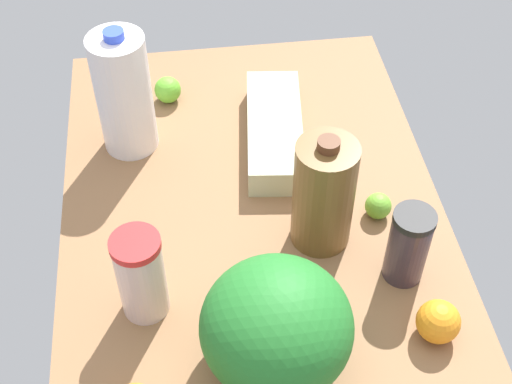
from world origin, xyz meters
TOP-DOWN VIEW (x-y plane):
  - countertop at (0.00, 0.00)cm, footprint 120.00×76.00cm
  - egg_carton at (23.90, -7.15)cm, footprint 34.43×15.33cm
  - milk_jug at (27.41, 23.79)cm, footprint 11.61×11.61cm
  - watermelon at (-29.64, 0.64)cm, footprint 24.48×24.48cm
  - shaker_bottle at (-14.58, -25.31)cm, footprint 7.57×7.57cm
  - tumbler_cup at (-15.82, 21.70)cm, footprint 8.52×8.52cm
  - chocolate_milk_jug at (-3.77, -11.93)cm, footprint 11.40×11.40cm
  - lime_near_front at (0.30, -24.22)cm, footprint 5.25×5.25cm
  - lime_loose at (40.94, 15.14)cm, footprint 6.10×6.10cm
  - orange_beside_bowl at (-27.98, -27.44)cm, footprint 7.58×7.58cm

SIDE VIEW (x-z plane):
  - countertop at x=0.00cm, z-range 0.00..3.00cm
  - lime_near_front at x=0.30cm, z-range 3.00..8.25cm
  - lime_loose at x=40.94cm, z-range 3.00..9.10cm
  - egg_carton at x=23.90cm, z-range 3.00..9.30cm
  - orange_beside_bowl at x=-27.98cm, z-range 3.00..10.58cm
  - shaker_bottle at x=-14.58cm, z-range 3.04..19.14cm
  - tumbler_cup at x=-15.82cm, z-range 3.04..21.31cm
  - watermelon at x=-29.64cm, z-range 3.00..24.01cm
  - chocolate_milk_jug at x=-3.77cm, z-range 2.22..27.24cm
  - milk_jug at x=27.41cm, z-range 2.22..31.16cm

